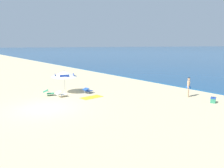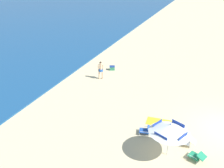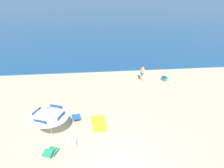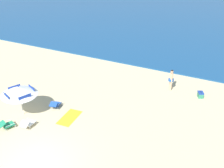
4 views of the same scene
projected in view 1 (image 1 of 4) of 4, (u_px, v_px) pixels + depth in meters
The scene contains 8 objects.
ground_plane at pixel (46, 108), 14.54m from camera, with size 800.00×800.00×0.00m, color #CCB78C.
beach_umbrella_striped_main at pixel (64, 74), 18.89m from camera, with size 2.86×2.85×2.01m.
lounge_chair_under_umbrella at pixel (49, 92), 18.10m from camera, with size 0.82×1.01×0.51m.
lounge_chair_beside_umbrella at pixel (61, 94), 17.67m from camera, with size 0.62×0.93×0.53m.
lounge_chair_facing_sea at pixel (88, 90), 19.00m from camera, with size 0.73×0.97×0.51m.
person_standing_near_shore at pixel (189, 86), 17.59m from camera, with size 0.39×0.44×1.61m.
cooler_box at pixel (213, 100), 15.90m from camera, with size 0.52×0.59×0.43m.
beach_towel at pixel (92, 97), 17.58m from camera, with size 0.90×1.80×0.01m, color gold.
Camera 1 is at (13.92, -4.78, 4.16)m, focal length 34.83 mm.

